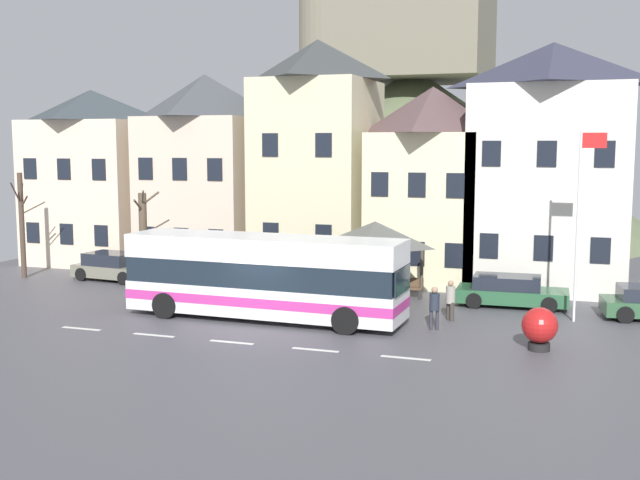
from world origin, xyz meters
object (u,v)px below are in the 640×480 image
(townhouse_04, at_px, (550,166))
(parked_car_02, at_px, (212,273))
(parked_car_01, at_px, (511,291))
(pedestrian_00, at_px, (381,294))
(townhouse_03, at_px, (431,184))
(pedestrian_03, at_px, (391,297))
(townhouse_02, at_px, (318,159))
(bare_tree_00, at_px, (22,224))
(pedestrian_02, at_px, (434,304))
(townhouse_00, at_px, (93,177))
(public_bench, at_px, (407,287))
(hilltop_castle, at_px, (411,142))
(bare_tree_01, at_px, (144,245))
(harbour_buoy, at_px, (540,327))
(parked_car_00, at_px, (113,267))
(flagpole, at_px, (580,213))
(pedestrian_01, at_px, (450,299))
(townhouse_01, at_px, (206,173))
(transit_bus, at_px, (264,278))
(bus_shelter, at_px, (375,235))

(townhouse_04, bearing_deg, parked_car_02, -161.64)
(parked_car_01, height_order, pedestrian_00, pedestrian_00)
(townhouse_03, distance_m, parked_car_02, 11.48)
(parked_car_01, relative_size, parked_car_02, 1.09)
(parked_car_02, height_order, pedestrian_03, pedestrian_03)
(townhouse_04, bearing_deg, townhouse_02, -179.58)
(pedestrian_00, distance_m, bare_tree_00, 19.18)
(pedestrian_02, bearing_deg, pedestrian_00, 142.42)
(townhouse_00, relative_size, pedestrian_00, 6.54)
(townhouse_00, height_order, townhouse_04, townhouse_04)
(pedestrian_02, xyz_separation_m, public_bench, (-2.20, 5.39, -0.48))
(hilltop_castle, bearing_deg, parked_car_01, -69.04)
(bare_tree_01, bearing_deg, parked_car_02, 74.96)
(harbour_buoy, xyz_separation_m, bare_tree_00, (-25.12, 5.84, 1.93))
(parked_car_00, bearing_deg, townhouse_02, 35.59)
(parked_car_00, distance_m, flagpole, 22.02)
(pedestrian_01, bearing_deg, harbour_buoy, -44.05)
(townhouse_00, height_order, public_bench, townhouse_00)
(townhouse_01, bearing_deg, public_bench, -20.84)
(pedestrian_03, height_order, public_bench, pedestrian_03)
(pedestrian_03, height_order, bare_tree_01, bare_tree_01)
(parked_car_01, bearing_deg, bare_tree_00, 179.94)
(townhouse_01, bearing_deg, flagpole, -20.05)
(hilltop_castle, relative_size, harbour_buoy, 25.58)
(townhouse_03, distance_m, transit_bus, 12.16)
(townhouse_00, height_order, pedestrian_01, townhouse_00)
(pedestrian_02, height_order, bare_tree_01, bare_tree_01)
(townhouse_02, height_order, bare_tree_00, townhouse_02)
(townhouse_02, xyz_separation_m, parked_car_00, (-8.90, -5.03, -5.24))
(pedestrian_01, relative_size, bare_tree_00, 0.29)
(townhouse_02, distance_m, parked_car_02, 8.04)
(pedestrian_02, xyz_separation_m, harbour_buoy, (3.74, -1.65, -0.16))
(townhouse_03, xyz_separation_m, bare_tree_00, (-19.20, -6.36, -1.98))
(bus_shelter, bearing_deg, public_bench, 58.02)
(flagpole, bearing_deg, pedestrian_03, -165.39)
(parked_car_02, height_order, bare_tree_00, bare_tree_00)
(flagpole, relative_size, harbour_buoy, 5.05)
(pedestrian_01, bearing_deg, townhouse_03, 105.59)
(townhouse_04, bearing_deg, townhouse_03, 176.69)
(hilltop_castle, xyz_separation_m, public_bench, (5.37, -25.22, -6.26))
(parked_car_01, distance_m, parked_car_02, 13.76)
(townhouse_03, height_order, parked_car_00, townhouse_03)
(parked_car_00, relative_size, bare_tree_01, 0.86)
(bare_tree_01, bearing_deg, townhouse_03, 41.86)
(townhouse_04, xyz_separation_m, transit_bus, (-9.81, -10.64, -4.00))
(bare_tree_00, bearing_deg, bus_shelter, -1.32)
(parked_car_02, distance_m, bare_tree_01, 4.60)
(parked_car_00, relative_size, harbour_buoy, 2.90)
(harbour_buoy, height_order, bare_tree_01, bare_tree_01)
(townhouse_03, height_order, harbour_buoy, townhouse_03)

